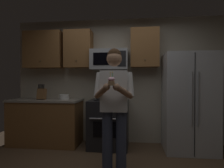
% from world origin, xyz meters
% --- Properties ---
extents(wall_back, '(4.40, 0.10, 2.60)m').
position_xyz_m(wall_back, '(0.00, 1.75, 1.30)').
color(wall_back, '#B7AD99').
rests_on(wall_back, ground).
extents(oven_range, '(0.76, 0.70, 0.93)m').
position_xyz_m(oven_range, '(-0.15, 1.36, 0.46)').
color(oven_range, black).
rests_on(oven_range, ground).
extents(microwave, '(0.74, 0.41, 0.40)m').
position_xyz_m(microwave, '(-0.15, 1.48, 1.72)').
color(microwave, '#9EA0A5').
extents(refrigerator, '(0.90, 0.75, 1.80)m').
position_xyz_m(refrigerator, '(1.35, 1.32, 0.90)').
color(refrigerator, '#B7BABF').
rests_on(refrigerator, ground).
extents(cabinet_row_upper, '(2.78, 0.36, 0.76)m').
position_xyz_m(cabinet_row_upper, '(-0.72, 1.53, 1.95)').
color(cabinet_row_upper, brown).
extents(counter_left, '(1.44, 0.66, 0.92)m').
position_xyz_m(counter_left, '(-1.45, 1.38, 0.46)').
color(counter_left, brown).
rests_on(counter_left, ground).
extents(knife_block, '(0.16, 0.15, 0.32)m').
position_xyz_m(knife_block, '(-1.51, 1.33, 1.04)').
color(knife_block, brown).
rests_on(knife_block, counter_left).
extents(bowl_large_white, '(0.21, 0.21, 0.10)m').
position_xyz_m(bowl_large_white, '(-1.08, 1.42, 0.97)').
color(bowl_large_white, white).
rests_on(bowl_large_white, counter_left).
extents(person, '(0.60, 0.48, 1.76)m').
position_xyz_m(person, '(0.06, 0.34, 1.00)').
color(person, '#383F59').
rests_on(person, ground).
extents(cupcake, '(0.09, 0.09, 0.17)m').
position_xyz_m(cupcake, '(0.06, 0.01, 1.29)').
color(cupcake, '#A87F56').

